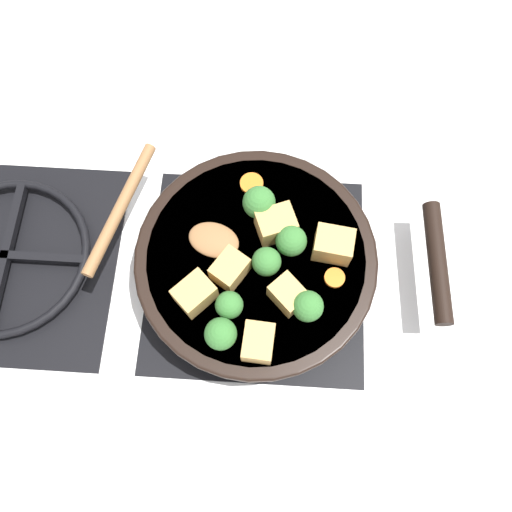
% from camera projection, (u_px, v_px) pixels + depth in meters
% --- Properties ---
extents(ground_plane, '(2.40, 2.40, 0.00)m').
position_uv_depth(ground_plane, '(256.00, 274.00, 0.73)').
color(ground_plane, white).
extents(front_burner_grate, '(0.31, 0.31, 0.03)m').
position_uv_depth(front_burner_grate, '(256.00, 272.00, 0.71)').
color(front_burner_grate, black).
rests_on(front_burner_grate, ground_plane).
extents(rear_burner_grate, '(0.31, 0.31, 0.03)m').
position_uv_depth(rear_burner_grate, '(8.00, 257.00, 0.72)').
color(rear_burner_grate, black).
rests_on(rear_burner_grate, ground_plane).
extents(skillet_pan, '(0.32, 0.42, 0.05)m').
position_uv_depth(skillet_pan, '(258.00, 262.00, 0.67)').
color(skillet_pan, black).
rests_on(skillet_pan, front_burner_grate).
extents(wooden_spoon, '(0.20, 0.20, 0.02)m').
position_uv_depth(wooden_spoon, '(164.00, 223.00, 0.66)').
color(wooden_spoon, olive).
rests_on(wooden_spoon, skillet_pan).
extents(tofu_cube_center_large, '(0.05, 0.04, 0.04)m').
position_uv_depth(tofu_cube_center_large, '(258.00, 343.00, 0.60)').
color(tofu_cube_center_large, tan).
rests_on(tofu_cube_center_large, skillet_pan).
extents(tofu_cube_near_handle, '(0.05, 0.05, 0.03)m').
position_uv_depth(tofu_cube_near_handle, '(288.00, 295.00, 0.62)').
color(tofu_cube_near_handle, tan).
rests_on(tofu_cube_near_handle, skillet_pan).
extents(tofu_cube_east_chunk, '(0.05, 0.06, 0.04)m').
position_uv_depth(tofu_cube_east_chunk, '(276.00, 224.00, 0.65)').
color(tofu_cube_east_chunk, tan).
rests_on(tofu_cube_east_chunk, skillet_pan).
extents(tofu_cube_west_chunk, '(0.06, 0.06, 0.04)m').
position_uv_depth(tofu_cube_west_chunk, '(195.00, 294.00, 0.62)').
color(tofu_cube_west_chunk, tan).
rests_on(tofu_cube_west_chunk, skillet_pan).
extents(tofu_cube_back_piece, '(0.04, 0.05, 0.04)m').
position_uv_depth(tofu_cube_back_piece, '(333.00, 245.00, 0.64)').
color(tofu_cube_back_piece, tan).
rests_on(tofu_cube_back_piece, skillet_pan).
extents(tofu_cube_front_piece, '(0.06, 0.05, 0.03)m').
position_uv_depth(tofu_cube_front_piece, '(230.00, 269.00, 0.63)').
color(tofu_cube_front_piece, tan).
rests_on(tofu_cube_front_piece, skillet_pan).
extents(broccoli_floret_near_spoon, '(0.03, 0.03, 0.04)m').
position_uv_depth(broccoli_floret_near_spoon, '(229.00, 305.00, 0.60)').
color(broccoli_floret_near_spoon, '#709956').
rests_on(broccoli_floret_near_spoon, skillet_pan).
extents(broccoli_floret_center_top, '(0.04, 0.04, 0.05)m').
position_uv_depth(broccoli_floret_center_top, '(221.00, 334.00, 0.59)').
color(broccoli_floret_center_top, '#709956').
rests_on(broccoli_floret_center_top, skillet_pan).
extents(broccoli_floret_east_rim, '(0.04, 0.04, 0.05)m').
position_uv_depth(broccoli_floret_east_rim, '(308.00, 306.00, 0.60)').
color(broccoli_floret_east_rim, '#709956').
rests_on(broccoli_floret_east_rim, skillet_pan).
extents(broccoli_floret_west_rim, '(0.04, 0.04, 0.05)m').
position_uv_depth(broccoli_floret_west_rim, '(258.00, 202.00, 0.65)').
color(broccoli_floret_west_rim, '#709956').
rests_on(broccoli_floret_west_rim, skillet_pan).
extents(broccoli_floret_north_edge, '(0.04, 0.04, 0.04)m').
position_uv_depth(broccoli_floret_north_edge, '(266.00, 262.00, 0.62)').
color(broccoli_floret_north_edge, '#709956').
rests_on(broccoli_floret_north_edge, skillet_pan).
extents(broccoli_floret_south_cluster, '(0.04, 0.04, 0.05)m').
position_uv_depth(broccoli_floret_south_cluster, '(291.00, 241.00, 0.63)').
color(broccoli_floret_south_cluster, '#709956').
rests_on(broccoli_floret_south_cluster, skillet_pan).
extents(carrot_slice_orange_thin, '(0.03, 0.03, 0.01)m').
position_uv_depth(carrot_slice_orange_thin, '(335.00, 278.00, 0.64)').
color(carrot_slice_orange_thin, orange).
rests_on(carrot_slice_orange_thin, skillet_pan).
extents(carrot_slice_near_center, '(0.03, 0.03, 0.01)m').
position_uv_depth(carrot_slice_near_center, '(252.00, 184.00, 0.68)').
color(carrot_slice_near_center, orange).
rests_on(carrot_slice_near_center, skillet_pan).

